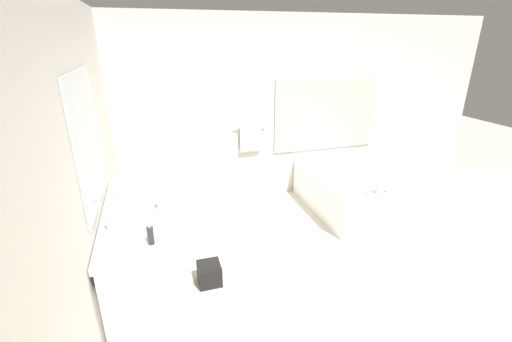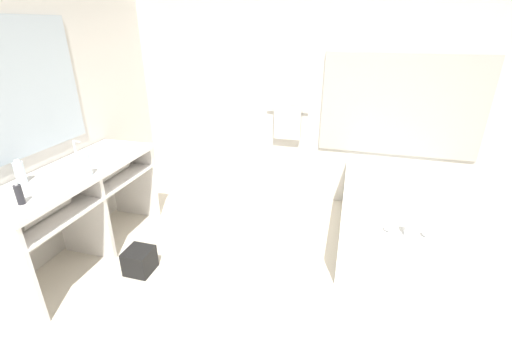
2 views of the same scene
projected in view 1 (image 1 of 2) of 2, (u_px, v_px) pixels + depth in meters
name	position (u px, v px, depth m)	size (l,w,h in m)	color
ground_plane	(335.00, 279.00, 3.60)	(16.00, 16.00, 0.00)	beige
wall_back_with_blinds	(270.00, 111.00, 5.10)	(7.40, 0.13, 2.70)	silver
wall_left_with_mirror	(79.00, 187.00, 2.50)	(0.08, 7.40, 2.70)	silver
vanity_counter	(141.00, 230.00, 3.25)	(0.61, 1.65, 0.89)	white
sink_faucet	(119.00, 193.00, 3.28)	(0.09, 0.04, 0.18)	silver
bathtub	(346.00, 189.00, 5.00)	(1.01, 1.56, 0.67)	white
water_bottle_1	(161.00, 200.00, 3.11)	(0.08, 0.08, 0.21)	silver
water_bottle_2	(111.00, 222.00, 2.76)	(0.08, 0.08, 0.20)	silver
soap_dispenser	(151.00, 235.00, 2.60)	(0.05, 0.05, 0.18)	#28282D
waste_bin	(209.00, 274.00, 3.51)	(0.23, 0.23, 0.22)	black
bath_mat	(392.00, 256.00, 3.97)	(0.49, 0.82, 0.02)	white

